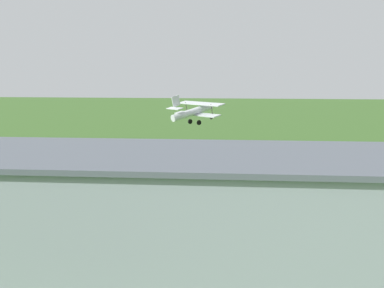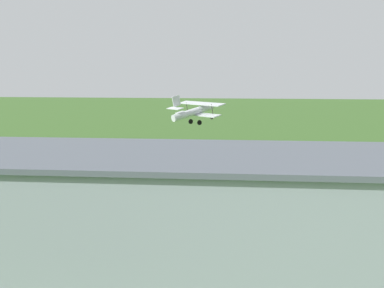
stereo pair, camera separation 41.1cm
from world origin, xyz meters
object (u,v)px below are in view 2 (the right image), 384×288
Objects in this scene: biplane at (195,111)px; person_watching_takeoff at (228,187)px; car_red at (33,191)px; hangar at (171,206)px; car_grey at (355,200)px; person_walking_on_apron at (336,193)px; person_crossing_taxiway at (163,188)px.

person_watching_takeoff is (-5.19, 12.88, -7.13)m from biplane.
biplane reaches higher than car_red.
biplane is (2.58, -32.73, 4.20)m from hangar.
car_grey is 13.13m from person_watching_takeoff.
hangar is at bearing 137.95° from car_red.
biplane is 23.68m from car_red.
person_walking_on_apron is 0.97× the size of person_watching_takeoff.
biplane reaches higher than person_walking_on_apron.
person_walking_on_apron is (-13.70, -18.72, -2.96)m from hangar.
person_watching_takeoff is at bearing -97.48° from hangar.
car_grey is 0.95× the size of car_red.
hangar reaches higher than person_walking_on_apron.
biplane is at bearing -85.50° from hangar.
biplane is 25.57m from car_grey.
person_walking_on_apron is at bearing -67.10° from car_grey.
car_grey is at bearing -133.95° from hangar.
person_watching_takeoff is at bearing -5.86° from person_walking_on_apron.
car_grey reaches higher than person_walking_on_apron.
car_red is 20.27m from person_watching_takeoff.
car_grey is at bearing 171.40° from person_crossing_taxiway.
person_crossing_taxiway is 6.89m from person_watching_takeoff.
hangar reaches higher than car_red.
hangar is at bearing 82.52° from person_watching_takeoff.
car_grey is at bearing 161.01° from person_watching_takeoff.
person_walking_on_apron reaches higher than person_crossing_taxiway.
hangar is at bearing 46.05° from car_grey.
person_watching_takeoff is (-19.79, -4.35, -0.01)m from car_red.
person_walking_on_apron is at bearing -179.25° from person_crossing_taxiway.
car_grey reaches higher than person_watching_takeoff.
person_walking_on_apron is at bearing 139.27° from biplane.
car_red is 2.95× the size of person_crossing_taxiway.
car_red is 13.37m from person_crossing_taxiway.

